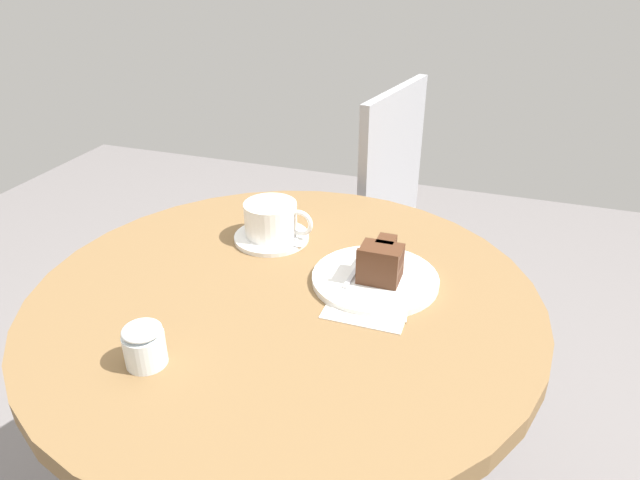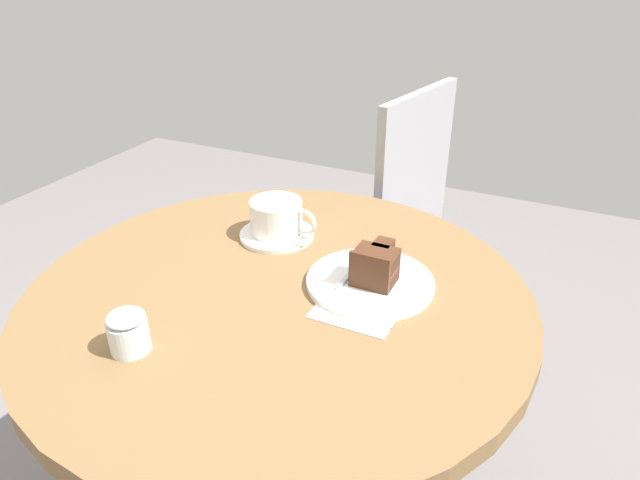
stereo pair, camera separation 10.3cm
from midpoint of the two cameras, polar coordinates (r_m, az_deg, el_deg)
The scene contains 10 objects.
cafe_table at distance 1.02m, azimuth -1.13°, elevation -10.12°, with size 0.85×0.85×0.70m.
saucer at distance 1.12m, azimuth -1.74°, elevation 0.46°, with size 0.15×0.15×0.01m.
coffee_cup at distance 1.11m, azimuth -1.67°, elevation 2.36°, with size 0.14×0.10×0.07m.
teaspoon at distance 1.10m, azimuth 0.58°, elevation 0.30°, with size 0.06×0.09×0.00m.
cake_plate at distance 0.98m, azimuth 8.05°, elevation -4.29°, with size 0.22×0.22×0.01m.
cake_slice at distance 0.95m, azimuth 8.68°, elevation -2.62°, with size 0.07×0.09×0.07m.
fork at distance 1.01m, azimuth 6.96°, elevation -2.40°, with size 0.02×0.15×0.00m.
napkin at distance 0.93m, azimuth 7.33°, elevation -6.39°, with size 0.13×0.15×0.00m.
cafe_chair at distance 1.61m, azimuth 8.09°, elevation 1.94°, with size 0.45×0.45×0.89m.
sugar_pot at distance 0.84m, azimuth -15.36°, elevation -8.92°, with size 0.06×0.06×0.06m.
Camera 2 is at (0.41, -0.70, 1.22)m, focal length 32.00 mm.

